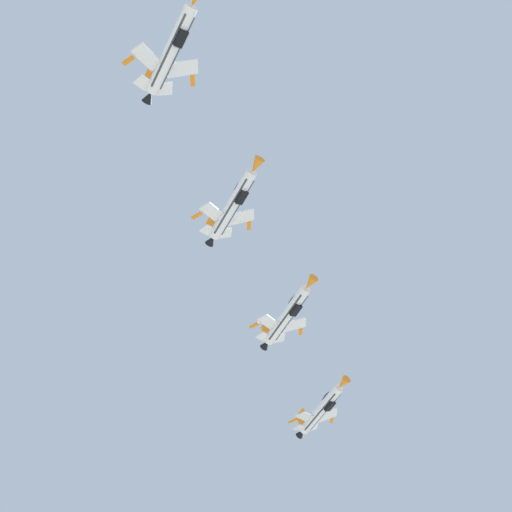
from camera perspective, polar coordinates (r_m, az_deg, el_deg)
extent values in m
cylinder|color=white|center=(86.87, -7.32, 17.08)|extent=(6.06, 11.77, 1.70)
cube|color=#383D47|center=(86.49, -7.21, 16.95)|extent=(5.12, 9.89, 1.05)
cone|color=black|center=(89.08, -9.17, 13.33)|extent=(1.86, 1.99, 1.36)
ellipsoid|color=#192333|center=(86.67, -6.71, 18.78)|extent=(2.58, 3.53, 1.50)
cube|color=black|center=(85.59, -6.49, 18.09)|extent=(2.09, 2.55, 1.27)
cube|color=white|center=(88.60, -6.30, 15.70)|extent=(3.95, 2.29, 2.22)
cube|color=orange|center=(90.02, -5.46, 14.78)|extent=(0.77, 1.65, 0.48)
cube|color=white|center=(86.10, -9.32, 16.48)|extent=(3.88, 4.11, 2.22)
cube|color=orange|center=(85.52, -10.89, 16.15)|extent=(1.61, 1.49, 0.48)
cube|color=white|center=(89.23, -7.87, 14.02)|extent=(2.00, 1.70, 1.21)
cube|color=white|center=(87.79, -9.61, 14.44)|extent=(2.62, 2.61, 1.21)
cube|color=orange|center=(89.87, -9.04, 14.95)|extent=(2.31, 2.95, 2.37)
cylinder|color=white|center=(96.49, -2.05, 4.39)|extent=(6.06, 11.77, 1.70)
cube|color=#383D47|center=(96.16, -1.94, 4.22)|extent=(5.13, 9.90, 1.01)
cone|color=orange|center=(93.60, -0.01, 7.77)|extent=(2.35, 2.81, 1.56)
cone|color=black|center=(99.61, -3.84, 1.38)|extent=(1.86, 1.99, 1.36)
ellipsoid|color=#192333|center=(95.82, -1.46, 5.84)|extent=(2.57, 3.52, 1.48)
cube|color=black|center=(95.00, -1.26, 5.09)|extent=(2.08, 2.55, 1.25)
cube|color=white|center=(98.70, -1.27, 3.35)|extent=(4.01, 2.29, 2.09)
cube|color=orange|center=(100.44, -0.62, 2.69)|extent=(0.77, 1.65, 0.47)
cube|color=white|center=(95.72, -3.76, 3.80)|extent=(3.92, 4.16, 2.09)
cube|color=orange|center=(95.10, -5.10, 3.47)|extent=(1.61, 1.49, 0.47)
cube|color=white|center=(99.68, -2.70, 1.98)|extent=(2.03, 1.70, 1.14)
cube|color=white|center=(97.97, -4.14, 2.22)|extent=(2.64, 2.63, 1.14)
cube|color=orange|center=(99.91, -3.71, 2.89)|extent=(2.23, 2.92, 2.41)
cylinder|color=white|center=(105.65, 2.65, -5.12)|extent=(6.06, 11.77, 1.70)
cube|color=#383D47|center=(105.37, 2.74, -5.30)|extent=(5.14, 9.91, 0.94)
cone|color=orange|center=(102.13, 4.65, -2.33)|extent=(2.35, 2.81, 1.56)
cone|color=black|center=(109.29, 0.86, -7.58)|extent=(1.86, 1.99, 1.36)
ellipsoid|color=#192333|center=(104.69, 3.24, -3.87)|extent=(2.54, 3.51, 1.44)
cube|color=black|center=(104.06, 3.41, -4.61)|extent=(2.07, 2.54, 1.21)
cube|color=white|center=(108.11, 3.29, -5.93)|extent=(4.12, 2.31, 1.84)
cube|color=orange|center=(110.02, 3.85, -6.43)|extent=(0.77, 1.65, 0.44)
cube|color=white|center=(104.92, 1.07, -5.66)|extent=(3.99, 4.24, 1.84)
cube|color=orange|center=(104.29, -0.15, -5.97)|extent=(1.61, 1.49, 0.44)
cube|color=white|center=(109.30, 1.93, -7.06)|extent=(2.09, 1.70, 1.01)
cube|color=white|center=(107.46, 0.64, -6.93)|extent=(2.68, 2.67, 1.01)
cube|color=orange|center=(109.27, 1.02, -6.19)|extent=(2.09, 2.86, 2.47)
cylinder|color=white|center=(120.28, 5.59, -12.98)|extent=(6.06, 11.77, 1.70)
cube|color=#383D47|center=(120.08, 5.69, -13.15)|extent=(5.13, 9.90, 1.00)
cone|color=orange|center=(116.26, 7.46, -10.78)|extent=(2.35, 2.81, 1.56)
cone|color=black|center=(124.33, 3.91, -14.91)|extent=(1.86, 1.99, 1.36)
ellipsoid|color=#192333|center=(119.04, 6.13, -11.95)|extent=(2.56, 3.52, 1.47)
cube|color=black|center=(118.68, 6.33, -12.63)|extent=(2.08, 2.55, 1.24)
cube|color=white|center=(123.05, 6.08, -13.47)|extent=(4.04, 2.30, 2.03)
cube|color=orange|center=(125.16, 6.52, -13.74)|extent=(0.77, 1.65, 0.46)
cube|color=white|center=(119.49, 4.23, -13.56)|extent=(3.94, 4.17, 2.03)
cube|color=orange|center=(118.77, 3.17, -13.93)|extent=(1.61, 1.49, 0.46)
cube|color=white|center=(124.35, 4.85, -14.42)|extent=(2.05, 1.70, 1.12)
cube|color=white|center=(122.30, 3.76, -14.49)|extent=(2.65, 2.64, 1.12)
cube|color=orange|center=(123.91, 4.01, -13.70)|extent=(2.20, 2.91, 2.42)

